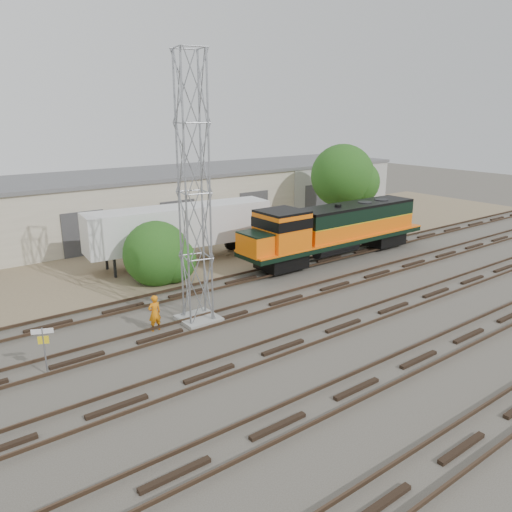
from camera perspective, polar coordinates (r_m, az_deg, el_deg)
ground at (r=27.96m, az=5.45°, el=-6.07°), size 140.00×140.00×0.00m
dirt_strip at (r=39.69m, az=-9.27°, el=0.57°), size 80.00×16.00×0.02m
tracks at (r=25.98m, az=9.95°, el=-7.85°), size 80.00×20.40×0.28m
warehouse at (r=46.19m, az=-14.06°, el=5.86°), size 58.40×10.40×5.30m
locomotive at (r=36.99m, az=8.93°, el=3.08°), size 16.50×2.90×3.97m
signal_tower at (r=24.73m, az=-7.07°, el=6.66°), size 1.97×1.97×13.33m
sign_post at (r=22.43m, az=-23.11°, el=-9.06°), size 0.81×0.38×2.12m
worker at (r=25.42m, az=-11.51°, el=-6.40°), size 0.70×0.48×1.86m
semi_trailer at (r=36.16m, az=-8.13°, el=3.30°), size 13.60×4.12×4.12m
dumpster_blue at (r=54.38m, az=11.13°, el=5.50°), size 1.85×1.77×1.50m
dumpster_red at (r=54.78m, az=12.84°, el=5.42°), size 1.68×1.59×1.40m
tree_mid at (r=32.26m, az=-10.84°, el=0.06°), size 4.43×4.22×4.22m
tree_east at (r=46.94m, az=10.28°, el=8.82°), size 6.04×5.75×7.77m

